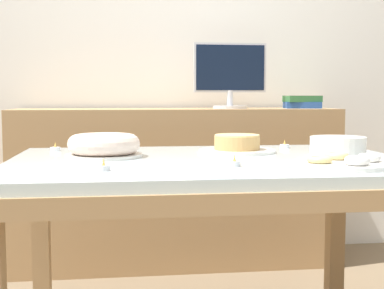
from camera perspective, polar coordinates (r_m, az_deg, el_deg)
name	(u,v)px	position (r m, az deg, el deg)	size (l,w,h in m)	color
wall_back	(172,45)	(3.40, -2.19, 10.55)	(8.00, 0.10, 2.60)	white
dining_table	(209,184)	(1.93, 1.82, -4.27)	(1.45, 1.00, 0.76)	silver
sideboard	(177,187)	(3.13, -1.65, -4.51)	(1.85, 0.44, 0.91)	tan
computer_monitor	(230,76)	(3.13, 4.07, 7.32)	(0.42, 0.20, 0.38)	silver
book_stack	(302,102)	(3.25, 11.67, 4.46)	(0.22, 0.17, 0.07)	#23478C
cake_chocolate_round	(237,145)	(2.13, 4.83, -0.09)	(0.31, 0.31, 0.07)	silver
cake_golden_bundt	(104,146)	(1.99, -9.38, -0.13)	(0.28, 0.28, 0.08)	silver
pastry_platter	(344,162)	(1.78, 15.90, -1.84)	(0.32, 0.32, 0.04)	silver
plate_stack	(338,146)	(2.11, 15.30, -0.13)	(0.21, 0.21, 0.07)	silver
tealight_right_edge	(104,167)	(1.63, -9.41, -2.42)	(0.04, 0.04, 0.04)	silver
tealight_near_front	(55,149)	(2.25, -14.36, -0.42)	(0.04, 0.04, 0.04)	silver
tealight_near_cakes	(285,146)	(2.33, 9.84, -0.13)	(0.04, 0.04, 0.04)	silver
tealight_centre	(234,163)	(1.71, 4.54, -2.00)	(0.04, 0.04, 0.04)	silver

